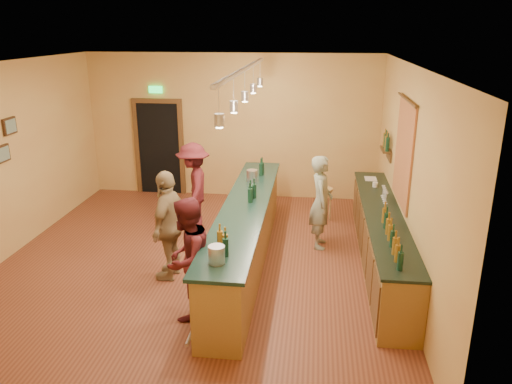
# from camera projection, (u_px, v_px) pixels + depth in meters

# --- Properties ---
(floor) EXTENTS (7.00, 7.00, 0.00)m
(floor) POSITION_uv_depth(u_px,v_px,m) (199.00, 261.00, 8.34)
(floor) COLOR #602C1B
(floor) RESTS_ON ground
(ceiling) EXTENTS (6.50, 7.00, 0.02)m
(ceiling) POSITION_uv_depth(u_px,v_px,m) (191.00, 64.00, 7.32)
(ceiling) COLOR silver
(ceiling) RESTS_ON wall_back
(wall_back) EXTENTS (6.50, 0.02, 3.20)m
(wall_back) POSITION_uv_depth(u_px,v_px,m) (232.00, 127.00, 11.13)
(wall_back) COLOR #BF8647
(wall_back) RESTS_ON floor
(wall_front) EXTENTS (6.50, 0.02, 3.20)m
(wall_front) POSITION_uv_depth(u_px,v_px,m) (105.00, 273.00, 4.53)
(wall_front) COLOR #BF8647
(wall_front) RESTS_ON floor
(wall_left) EXTENTS (0.02, 7.00, 3.20)m
(wall_left) POSITION_uv_depth(u_px,v_px,m) (2.00, 163.00, 8.20)
(wall_left) COLOR #BF8647
(wall_left) RESTS_ON floor
(wall_right) EXTENTS (0.02, 7.00, 3.20)m
(wall_right) POSITION_uv_depth(u_px,v_px,m) (408.00, 176.00, 7.46)
(wall_right) COLOR #BF8647
(wall_right) RESTS_ON floor
(doorway) EXTENTS (1.15, 0.09, 2.48)m
(doorway) POSITION_uv_depth(u_px,v_px,m) (159.00, 146.00, 11.45)
(doorway) COLOR black
(doorway) RESTS_ON wall_back
(tapestry) EXTENTS (0.03, 1.40, 1.60)m
(tapestry) POSITION_uv_depth(u_px,v_px,m) (404.00, 153.00, 7.76)
(tapestry) COLOR maroon
(tapestry) RESTS_ON wall_right
(bottle_shelf) EXTENTS (0.17, 0.55, 0.54)m
(bottle_shelf) POSITION_uv_depth(u_px,v_px,m) (387.00, 144.00, 9.24)
(bottle_shelf) COLOR #4A2C16
(bottle_shelf) RESTS_ON wall_right
(back_counter) EXTENTS (0.60, 4.55, 1.27)m
(back_counter) POSITION_uv_depth(u_px,v_px,m) (381.00, 239.00, 8.01)
(back_counter) COLOR brown
(back_counter) RESTS_ON floor
(tasting_bar) EXTENTS (0.74, 5.10, 1.38)m
(tasting_bar) POSITION_uv_depth(u_px,v_px,m) (246.00, 230.00, 8.05)
(tasting_bar) COLOR brown
(tasting_bar) RESTS_ON floor
(pendant_track) EXTENTS (0.11, 4.60, 0.50)m
(pendant_track) POSITION_uv_depth(u_px,v_px,m) (245.00, 80.00, 7.30)
(pendant_track) COLOR silver
(pendant_track) RESTS_ON ceiling
(bartender) EXTENTS (0.41, 0.61, 1.66)m
(bartender) POSITION_uv_depth(u_px,v_px,m) (321.00, 202.00, 8.66)
(bartender) COLOR gray
(bartender) RESTS_ON floor
(customer_a) EXTENTS (0.82, 0.94, 1.67)m
(customer_a) POSITION_uv_depth(u_px,v_px,m) (187.00, 259.00, 6.53)
(customer_a) COLOR #59191E
(customer_a) RESTS_ON floor
(customer_b) EXTENTS (0.54, 1.05, 1.72)m
(customer_b) POSITION_uv_depth(u_px,v_px,m) (169.00, 225.00, 7.58)
(customer_b) COLOR #997A51
(customer_b) RESTS_ON floor
(customer_c) EXTENTS (0.81, 1.18, 1.69)m
(customer_c) POSITION_uv_depth(u_px,v_px,m) (194.00, 187.00, 9.44)
(customer_c) COLOR #59191E
(customer_c) RESTS_ON floor
(bar_stool) EXTENTS (0.33, 0.33, 0.68)m
(bar_stool) POSITION_uv_depth(u_px,v_px,m) (324.00, 195.00, 9.91)
(bar_stool) COLOR #AD814E
(bar_stool) RESTS_ON floor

